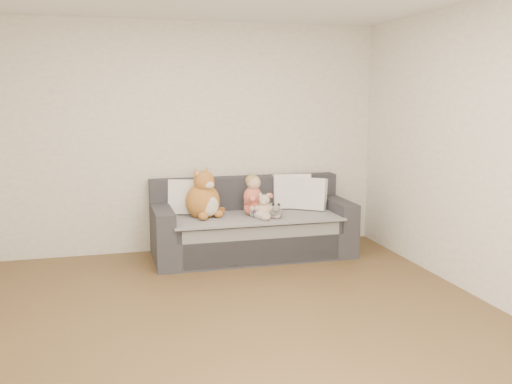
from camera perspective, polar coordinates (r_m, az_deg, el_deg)
room_shell at (r=4.53m, az=-3.12°, el=3.50°), size 5.00×5.00×5.00m
sofa at (r=6.42m, az=-0.44°, el=-3.60°), size 2.20×0.94×0.85m
cushion_left at (r=6.38m, az=-6.84°, el=-0.49°), size 0.46×0.30×0.40m
cushion_right_back at (r=6.67m, az=3.61°, el=0.08°), size 0.46×0.26×0.41m
cushion_right_front at (r=6.61m, az=5.29°, el=-0.17°), size 0.43×0.38×0.38m
toddler at (r=6.25m, az=-0.10°, el=-0.65°), size 0.35×0.46×0.46m
plush_cat at (r=6.20m, az=-5.24°, el=-0.61°), size 0.45×0.46×0.57m
teddy_bear at (r=6.14m, az=0.82°, el=-1.60°), size 0.21×0.17×0.28m
plush_cow at (r=6.14m, az=2.02°, el=-1.97°), size 0.14×0.22×0.18m
sippy_cup at (r=6.17m, az=0.03°, el=-1.97°), size 0.12×0.08×0.13m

